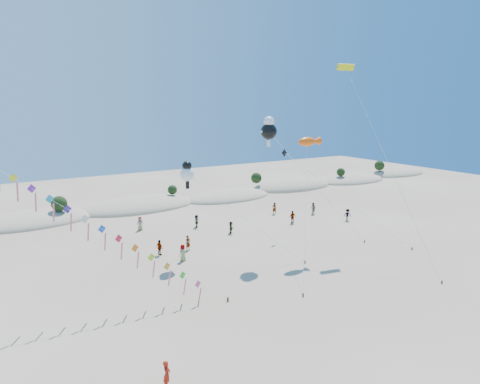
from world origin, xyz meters
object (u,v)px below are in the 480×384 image
object	(u,v)px
kite_train	(34,191)
parafoil_kite	(347,71)
fish_kite	(309,142)
flyer_foreground	(167,375)

from	to	relation	value
kite_train	parafoil_kite	xyz separation A→B (m)	(33.98, 1.90, 10.27)
fish_kite	parafoil_kite	xyz separation A→B (m)	(6.59, 1.34, 7.83)
flyer_foreground	parafoil_kite	bearing A→B (deg)	-31.04
fish_kite	parafoil_kite	distance (m)	10.32
fish_kite	flyer_foreground	distance (m)	28.84
kite_train	fish_kite	distance (m)	27.51
kite_train	flyer_foreground	distance (m)	17.08
kite_train	parafoil_kite	size ratio (longest dim) A/B	1.20
fish_kite	flyer_foreground	world-z (taller)	fish_kite
kite_train	parafoil_kite	bearing A→B (deg)	3.20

